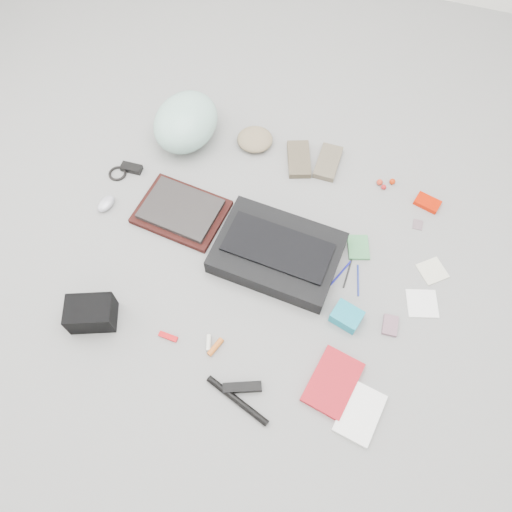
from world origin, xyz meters
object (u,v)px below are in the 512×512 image
(bike_helmet, at_px, (186,122))
(camera_bag, at_px, (91,313))
(accordion_wallet, at_px, (347,316))
(laptop, at_px, (181,209))
(book_red, at_px, (333,382))
(messenger_bag, at_px, (277,253))

(bike_helmet, relative_size, camera_bag, 2.00)
(bike_helmet, relative_size, accordion_wallet, 3.18)
(accordion_wallet, bearing_deg, laptop, 177.61)
(book_red, bearing_deg, bike_helmet, 146.77)
(bike_helmet, height_order, book_red, bike_helmet)
(book_red, bearing_deg, laptop, 158.81)
(laptop, bearing_deg, bike_helmet, 114.21)
(messenger_bag, distance_m, laptop, 0.48)
(bike_helmet, bearing_deg, laptop, -67.28)
(camera_bag, distance_m, book_red, 0.97)
(camera_bag, bearing_deg, messenger_bag, 17.72)
(laptop, bearing_deg, camera_bag, -97.42)
(messenger_bag, bearing_deg, laptop, 174.50)
(laptop, relative_size, bike_helmet, 0.90)
(camera_bag, bearing_deg, laptop, 55.09)
(bike_helmet, xyz_separation_m, accordion_wallet, (0.95, -0.69, -0.08))
(laptop, bearing_deg, accordion_wallet, -11.55)
(book_red, xyz_separation_m, accordion_wallet, (-0.01, 0.27, 0.02))
(bike_helmet, bearing_deg, messenger_bag, -34.76)
(camera_bag, relative_size, accordion_wallet, 1.59)
(book_red, distance_m, accordion_wallet, 0.27)
(messenger_bag, relative_size, camera_bag, 2.82)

